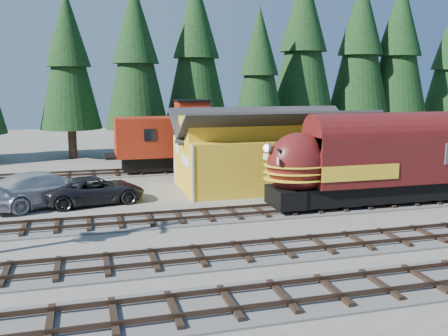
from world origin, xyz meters
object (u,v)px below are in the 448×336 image
object	(u,v)px
caboose	(180,139)
pickup_truck_a	(95,190)
locomotive	(382,164)
depot	(271,143)
pickup_truck_b	(45,189)

from	to	relation	value
caboose	pickup_truck_a	xyz separation A→B (m)	(-6.84, -9.24, -1.80)
locomotive	depot	bearing A→B (deg)	123.66
pickup_truck_b	caboose	bearing A→B (deg)	-75.51
locomotive	pickup_truck_a	xyz separation A→B (m)	(-15.90, 4.76, -1.58)
depot	caboose	xyz separation A→B (m)	(-4.74, 7.50, -0.37)
locomotive	pickup_truck_a	bearing A→B (deg)	163.35
depot	locomotive	xyz separation A→B (m)	(4.33, -6.50, -0.59)
caboose	pickup_truck_b	size ratio (longest dim) A/B	1.47
pickup_truck_a	pickup_truck_b	distance (m)	2.80
locomotive	pickup_truck_b	bearing A→B (deg)	164.95
depot	pickup_truck_a	distance (m)	11.90
depot	caboose	bearing A→B (deg)	122.27
locomotive	caboose	distance (m)	16.68
depot	locomotive	world-z (taller)	depot
depot	pickup_truck_b	xyz separation A→B (m)	(-14.36, -1.48, -1.97)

